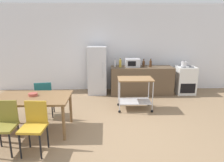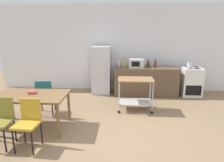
{
  "view_description": "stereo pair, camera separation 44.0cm",
  "coord_description": "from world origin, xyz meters",
  "px_view_note": "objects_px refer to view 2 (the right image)",
  "views": [
    {
      "loc": [
        -0.25,
        -3.79,
        2.09
      ],
      "look_at": [
        -0.11,
        1.2,
        0.8
      ],
      "focal_mm": 32.38,
      "sensor_mm": 36.0,
      "label": 1
    },
    {
      "loc": [
        0.19,
        -3.78,
        2.09
      ],
      "look_at": [
        -0.11,
        1.2,
        0.8
      ],
      "focal_mm": 32.38,
      "sensor_mm": 36.0,
      "label": 2
    }
  ],
  "objects_px": {
    "dining_table": "(31,98)",
    "kitchen_cart": "(135,89)",
    "bottle_soy_sauce": "(119,63)",
    "fruit_bowl": "(32,92)",
    "microwave": "(137,63)",
    "chair_teal": "(45,95)",
    "bottle_olive_oil": "(124,64)",
    "bottle_soda": "(148,64)",
    "bottle_sesame_oil": "(155,64)",
    "kettle": "(190,65)",
    "chair_olive": "(1,119)",
    "chair_mustard": "(28,121)",
    "stove_oven": "(191,82)",
    "refrigerator": "(101,70)"
  },
  "relations": [
    {
      "from": "chair_teal",
      "to": "kitchen_cart",
      "type": "distance_m",
      "value": 2.28
    },
    {
      "from": "kettle",
      "to": "stove_oven",
      "type": "bearing_deg",
      "value": 39.67
    },
    {
      "from": "dining_table",
      "to": "chair_olive",
      "type": "distance_m",
      "value": 0.75
    },
    {
      "from": "microwave",
      "to": "kettle",
      "type": "xyz_separation_m",
      "value": [
        1.64,
        -0.12,
        -0.03
      ]
    },
    {
      "from": "refrigerator",
      "to": "microwave",
      "type": "xyz_separation_m",
      "value": [
        1.14,
        -0.06,
        0.25
      ]
    },
    {
      "from": "refrigerator",
      "to": "bottle_sesame_oil",
      "type": "distance_m",
      "value": 1.74
    },
    {
      "from": "microwave",
      "to": "bottle_sesame_oil",
      "type": "xyz_separation_m",
      "value": [
        0.58,
        -0.06,
        -0.02
      ]
    },
    {
      "from": "bottle_olive_oil",
      "to": "bottle_sesame_oil",
      "type": "distance_m",
      "value": 0.98
    },
    {
      "from": "chair_mustard",
      "to": "refrigerator",
      "type": "xyz_separation_m",
      "value": [
        0.94,
        3.3,
        0.26
      ]
    },
    {
      "from": "dining_table",
      "to": "kitchen_cart",
      "type": "distance_m",
      "value": 2.53
    },
    {
      "from": "refrigerator",
      "to": "microwave",
      "type": "bearing_deg",
      "value": -3.04
    },
    {
      "from": "dining_table",
      "to": "fruit_bowl",
      "type": "xyz_separation_m",
      "value": [
        -0.01,
        0.08,
        0.11
      ]
    },
    {
      "from": "refrigerator",
      "to": "fruit_bowl",
      "type": "bearing_deg",
      "value": -116.21
    },
    {
      "from": "bottle_olive_oil",
      "to": "refrigerator",
      "type": "bearing_deg",
      "value": 171.77
    },
    {
      "from": "bottle_sesame_oil",
      "to": "fruit_bowl",
      "type": "height_order",
      "value": "bottle_sesame_oil"
    },
    {
      "from": "chair_teal",
      "to": "refrigerator",
      "type": "height_order",
      "value": "refrigerator"
    },
    {
      "from": "chair_teal",
      "to": "stove_oven",
      "type": "xyz_separation_m",
      "value": [
        4.09,
        1.77,
        -0.07
      ]
    },
    {
      "from": "chair_teal",
      "to": "bottle_soda",
      "type": "relative_size",
      "value": 3.63
    },
    {
      "from": "bottle_soy_sauce",
      "to": "chair_mustard",
      "type": "bearing_deg",
      "value": -115.05
    },
    {
      "from": "bottle_olive_oil",
      "to": "bottle_soda",
      "type": "xyz_separation_m",
      "value": [
        0.77,
        0.1,
        -0.02
      ]
    },
    {
      "from": "chair_teal",
      "to": "bottle_olive_oil",
      "type": "height_order",
      "value": "bottle_olive_oil"
    },
    {
      "from": "chair_teal",
      "to": "dining_table",
      "type": "bearing_deg",
      "value": 80.11
    },
    {
      "from": "dining_table",
      "to": "bottle_olive_oil",
      "type": "distance_m",
      "value": 3.16
    },
    {
      "from": "chair_teal",
      "to": "kitchen_cart",
      "type": "height_order",
      "value": "chair_teal"
    },
    {
      "from": "refrigerator",
      "to": "bottle_sesame_oil",
      "type": "bearing_deg",
      "value": -4.0
    },
    {
      "from": "chair_olive",
      "to": "microwave",
      "type": "bearing_deg",
      "value": 50.81
    },
    {
      "from": "microwave",
      "to": "chair_teal",
      "type": "bearing_deg",
      "value": -142.44
    },
    {
      "from": "dining_table",
      "to": "bottle_soy_sauce",
      "type": "bearing_deg",
      "value": 54.56
    },
    {
      "from": "bottle_soy_sauce",
      "to": "dining_table",
      "type": "bearing_deg",
      "value": -125.44
    },
    {
      "from": "chair_teal",
      "to": "fruit_bowl",
      "type": "xyz_separation_m",
      "value": [
        -0.03,
        -0.62,
        0.26
      ]
    },
    {
      "from": "bottle_olive_oil",
      "to": "microwave",
      "type": "height_order",
      "value": "bottle_olive_oil"
    },
    {
      "from": "bottle_soda",
      "to": "stove_oven",
      "type": "bearing_deg",
      "value": -3.08
    },
    {
      "from": "chair_mustard",
      "to": "chair_olive",
      "type": "xyz_separation_m",
      "value": [
        -0.52,
        0.04,
        0.0
      ]
    },
    {
      "from": "bottle_sesame_oil",
      "to": "kettle",
      "type": "xyz_separation_m",
      "value": [
        1.06,
        -0.06,
        -0.01
      ]
    },
    {
      "from": "bottle_soda",
      "to": "fruit_bowl",
      "type": "xyz_separation_m",
      "value": [
        -2.74,
        -2.47,
        -0.22
      ]
    },
    {
      "from": "dining_table",
      "to": "kettle",
      "type": "distance_m",
      "value": 4.66
    },
    {
      "from": "kitchen_cart",
      "to": "bottle_soda",
      "type": "bearing_deg",
      "value": 71.85
    },
    {
      "from": "dining_table",
      "to": "kettle",
      "type": "bearing_deg",
      "value": 30.86
    },
    {
      "from": "kitchen_cart",
      "to": "fruit_bowl",
      "type": "relative_size",
      "value": 5.01
    },
    {
      "from": "bottle_soy_sauce",
      "to": "fruit_bowl",
      "type": "height_order",
      "value": "bottle_soy_sauce"
    },
    {
      "from": "stove_oven",
      "to": "refrigerator",
      "type": "xyz_separation_m",
      "value": [
        -2.9,
        0.08,
        0.32
      ]
    },
    {
      "from": "dining_table",
      "to": "bottle_soy_sauce",
      "type": "xyz_separation_m",
      "value": [
        1.79,
        2.51,
        0.34
      ]
    },
    {
      "from": "dining_table",
      "to": "bottle_olive_oil",
      "type": "xyz_separation_m",
      "value": [
        1.95,
        2.46,
        0.35
      ]
    },
    {
      "from": "dining_table",
      "to": "chair_teal",
      "type": "distance_m",
      "value": 0.72
    },
    {
      "from": "bottle_soy_sauce",
      "to": "bottle_sesame_oil",
      "type": "xyz_separation_m",
      "value": [
        1.14,
        -0.07,
        -0.0
      ]
    },
    {
      "from": "microwave",
      "to": "fruit_bowl",
      "type": "height_order",
      "value": "microwave"
    },
    {
      "from": "stove_oven",
      "to": "kitchen_cart",
      "type": "relative_size",
      "value": 1.01
    },
    {
      "from": "chair_olive",
      "to": "kitchen_cart",
      "type": "height_order",
      "value": "chair_olive"
    },
    {
      "from": "bottle_sesame_oil",
      "to": "fruit_bowl",
      "type": "xyz_separation_m",
      "value": [
        -2.94,
        -2.36,
        -0.23
      ]
    },
    {
      "from": "bottle_sesame_oil",
      "to": "stove_oven",
      "type": "bearing_deg",
      "value": 1.91
    }
  ]
}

